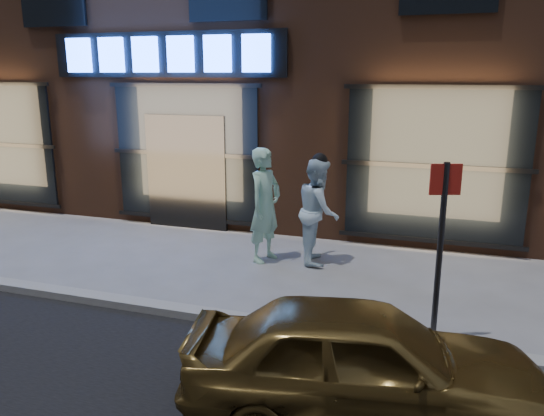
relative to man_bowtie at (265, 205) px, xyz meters
The scene contains 6 objects.
ground 3.49m from the man_bowtie, 132.01° to the right, with size 90.00×90.00×0.00m, color slate.
curb 3.48m from the man_bowtie, 132.01° to the right, with size 60.00×0.25×0.12m, color gray.
man_bowtie is the anchor object (origin of this frame).
man_cap 0.93m from the man_bowtie, 14.20° to the left, with size 0.89×0.70×1.84m, color white.
gold_sedan 4.56m from the man_bowtie, 59.48° to the right, with size 1.37×3.41×1.16m, color brown.
sign_post 3.70m from the man_bowtie, 37.17° to the right, with size 0.35×0.15×2.26m.
Camera 1 is at (5.12, -5.98, 3.23)m, focal length 35.00 mm.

